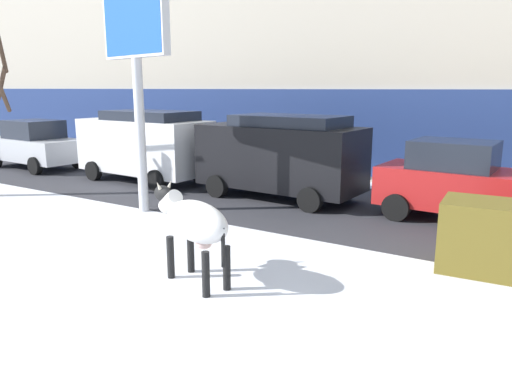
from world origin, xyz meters
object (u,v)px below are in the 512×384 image
(billboard, at_px, (135,32))
(car_silver_sedan, at_px, (35,145))
(car_red_hatchback, at_px, (457,181))
(dumpster, at_px, (495,238))
(cow_holstein, at_px, (195,222))
(car_white_van, at_px, (145,144))
(car_black_van, at_px, (281,154))
(pedestrian_near_billboard, at_px, (254,150))

(billboard, bearing_deg, car_silver_sedan, 162.47)
(car_red_hatchback, bearing_deg, dumpster, -69.38)
(cow_holstein, height_order, dumpster, cow_holstein)
(billboard, height_order, car_white_van, billboard)
(cow_holstein, relative_size, car_white_van, 0.41)
(car_white_van, relative_size, car_red_hatchback, 1.31)
(car_white_van, distance_m, car_black_van, 5.06)
(cow_holstein, height_order, car_white_van, car_white_van)
(car_white_van, relative_size, pedestrian_near_billboard, 2.71)
(car_silver_sedan, relative_size, dumpster, 2.52)
(car_white_van, xyz_separation_m, car_black_van, (5.06, 0.13, 0.00))
(pedestrian_near_billboard, distance_m, dumpster, 10.21)
(dumpster, bearing_deg, car_silver_sedan, 171.25)
(pedestrian_near_billboard, bearing_deg, car_red_hatchback, -19.93)
(car_white_van, bearing_deg, pedestrian_near_billboard, 50.11)
(car_black_van, height_order, dumpster, car_black_van)
(car_black_van, xyz_separation_m, dumpster, (5.79, -3.00, -0.64))
(car_silver_sedan, xyz_separation_m, pedestrian_near_billboard, (7.93, 3.25, -0.03))
(car_silver_sedan, bearing_deg, car_white_van, 3.65)
(billboard, relative_size, car_black_van, 1.19)
(car_white_van, bearing_deg, car_black_van, 1.51)
(car_silver_sedan, xyz_separation_m, car_black_van, (10.56, 0.48, 0.33))
(billboard, relative_size, car_white_van, 1.19)
(car_white_van, height_order, dumpster, car_white_van)
(pedestrian_near_billboard, bearing_deg, dumpster, -34.40)
(billboard, distance_m, pedestrian_near_billboard, 6.84)
(car_silver_sedan, distance_m, car_black_van, 10.58)
(cow_holstein, relative_size, billboard, 0.35)
(billboard, relative_size, car_silver_sedan, 1.30)
(car_black_van, bearing_deg, pedestrian_near_billboard, 133.59)
(car_silver_sedan, relative_size, car_white_van, 0.91)
(cow_holstein, distance_m, dumpster, 4.96)
(car_white_van, distance_m, pedestrian_near_billboard, 3.80)
(car_white_van, xyz_separation_m, pedestrian_near_billboard, (2.42, 2.90, -0.36))
(car_black_van, height_order, car_red_hatchback, car_black_van)
(car_silver_sedan, bearing_deg, car_black_van, 2.63)
(car_white_van, height_order, car_black_van, same)
(car_black_van, bearing_deg, car_red_hatchback, 1.77)
(car_white_van, distance_m, car_red_hatchback, 9.67)
(car_silver_sedan, height_order, pedestrian_near_billboard, car_silver_sedan)
(cow_holstein, height_order, car_silver_sedan, car_silver_sedan)
(car_white_van, xyz_separation_m, dumpster, (10.84, -2.87, -0.64))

